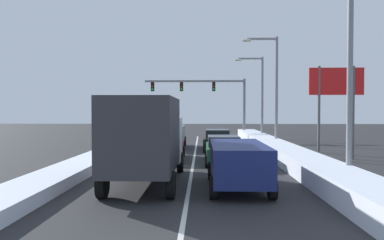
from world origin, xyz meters
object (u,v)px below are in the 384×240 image
(sedan_black_right_lane_third, at_px, (217,140))
(sedan_maroon_center_lane_second, at_px, (167,146))
(street_lamp_right_mid, at_px, (272,82))
(suv_navy_right_lane_nearest, at_px, (238,161))
(street_lamp_right_near, at_px, (341,52))
(street_lamp_right_far, at_px, (258,91))
(suv_gray_center_lane_third, at_px, (171,134))
(sedan_green_right_lane_second, at_px, (223,150))
(box_truck_center_lane_nearest, at_px, (147,136))
(roadside_sign_right, at_px, (336,91))
(traffic_light_gantry, at_px, (209,93))

(sedan_black_right_lane_third, distance_m, sedan_maroon_center_lane_second, 5.90)
(sedan_black_right_lane_third, relative_size, street_lamp_right_mid, 0.54)
(suv_navy_right_lane_nearest, bearing_deg, street_lamp_right_near, 8.78)
(suv_navy_right_lane_nearest, height_order, street_lamp_right_far, street_lamp_right_far)
(suv_navy_right_lane_nearest, bearing_deg, suv_gray_center_lane_third, 103.65)
(sedan_green_right_lane_second, relative_size, box_truck_center_lane_nearest, 0.63)
(sedan_green_right_lane_second, distance_m, street_lamp_right_mid, 9.52)
(suv_navy_right_lane_nearest, relative_size, sedan_maroon_center_lane_second, 1.09)
(sedan_black_right_lane_third, distance_m, box_truck_center_lane_nearest, 13.02)
(sedan_maroon_center_lane_second, relative_size, street_lamp_right_mid, 0.54)
(sedan_black_right_lane_third, height_order, street_lamp_right_mid, street_lamp_right_mid)
(street_lamp_right_near, height_order, street_lamp_right_mid, street_lamp_right_near)
(box_truck_center_lane_nearest, bearing_deg, suv_gray_center_lane_third, 91.01)
(sedan_black_right_lane_third, relative_size, sedan_maroon_center_lane_second, 1.00)
(suv_navy_right_lane_nearest, relative_size, street_lamp_right_far, 0.63)
(street_lamp_right_near, bearing_deg, sedan_green_right_lane_second, 124.65)
(box_truck_center_lane_nearest, distance_m, roadside_sign_right, 12.92)
(suv_gray_center_lane_third, bearing_deg, box_truck_center_lane_nearest, -88.99)
(street_lamp_right_mid, relative_size, street_lamp_right_far, 1.07)
(traffic_light_gantry, bearing_deg, roadside_sign_right, -67.50)
(suv_navy_right_lane_nearest, relative_size, suv_gray_center_lane_third, 1.00)
(sedan_maroon_center_lane_second, bearing_deg, street_lamp_right_far, 60.15)
(suv_navy_right_lane_nearest, xyz_separation_m, street_lamp_right_near, (3.94, 0.61, 4.11))
(sedan_black_right_lane_third, bearing_deg, roadside_sign_right, -34.68)
(suv_gray_center_lane_third, bearing_deg, traffic_light_gantry, 73.73)
(suv_gray_center_lane_third, xyz_separation_m, roadside_sign_right, (10.30, -6.76, 3.00))
(suv_gray_center_lane_third, distance_m, traffic_light_gantry, 11.67)
(street_lamp_right_near, bearing_deg, roadside_sign_right, 71.75)
(box_truck_center_lane_nearest, bearing_deg, sedan_black_right_lane_third, 75.63)
(sedan_black_right_lane_third, bearing_deg, street_lamp_right_near, -71.71)
(sedan_green_right_lane_second, height_order, sedan_black_right_lane_third, same)
(street_lamp_right_near, xyz_separation_m, street_lamp_right_mid, (-0.15, 13.53, -0.17))
(suv_navy_right_lane_nearest, distance_m, suv_gray_center_lane_third, 15.79)
(suv_navy_right_lane_nearest, bearing_deg, street_lamp_right_far, 79.71)
(street_lamp_right_mid, bearing_deg, street_lamp_right_near, -89.37)
(street_lamp_right_far, bearing_deg, street_lamp_right_near, -89.58)
(box_truck_center_lane_nearest, xyz_separation_m, traffic_light_gantry, (2.84, 25.23, 2.82))
(sedan_maroon_center_lane_second, relative_size, suv_gray_center_lane_third, 0.92)
(street_lamp_right_near, bearing_deg, street_lamp_right_far, 90.42)
(sedan_green_right_lane_second, distance_m, street_lamp_right_near, 8.46)
(sedan_maroon_center_lane_second, distance_m, street_lamp_right_near, 11.53)
(street_lamp_right_far, bearing_deg, roadside_sign_right, -77.30)
(street_lamp_right_near, bearing_deg, traffic_light_gantry, 100.22)
(sedan_green_right_lane_second, bearing_deg, street_lamp_right_mid, 62.33)
(sedan_green_right_lane_second, distance_m, roadside_sign_right, 7.76)
(box_truck_center_lane_nearest, height_order, street_lamp_right_mid, street_lamp_right_mid)
(traffic_light_gantry, bearing_deg, street_lamp_right_far, -48.84)
(street_lamp_right_far, distance_m, roadside_sign_right, 12.65)
(street_lamp_right_mid, height_order, street_lamp_right_far, street_lamp_right_mid)
(box_truck_center_lane_nearest, relative_size, traffic_light_gantry, 0.68)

